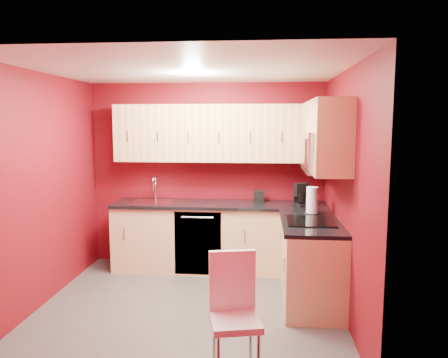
# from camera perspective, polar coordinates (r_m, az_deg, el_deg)

# --- Properties ---
(floor) EXTENTS (3.20, 3.20, 0.00)m
(floor) POSITION_cam_1_polar(r_m,az_deg,el_deg) (4.92, -4.43, -16.18)
(floor) COLOR #454341
(floor) RESTS_ON ground
(ceiling) EXTENTS (3.20, 3.20, 0.00)m
(ceiling) POSITION_cam_1_polar(r_m,az_deg,el_deg) (4.54, -4.75, 14.11)
(ceiling) COLOR white
(ceiling) RESTS_ON wall_back
(wall_back) EXTENTS (3.20, 0.00, 3.20)m
(wall_back) POSITION_cam_1_polar(r_m,az_deg,el_deg) (6.04, -2.21, 0.58)
(wall_back) COLOR #630912
(wall_back) RESTS_ON floor
(wall_front) EXTENTS (3.20, 0.00, 3.20)m
(wall_front) POSITION_cam_1_polar(r_m,az_deg,el_deg) (3.13, -9.19, -5.95)
(wall_front) COLOR #630912
(wall_front) RESTS_ON floor
(wall_left) EXTENTS (0.00, 3.00, 3.00)m
(wall_left) POSITION_cam_1_polar(r_m,az_deg,el_deg) (5.09, -22.66, -1.28)
(wall_left) COLOR #630912
(wall_left) RESTS_ON floor
(wall_right) EXTENTS (0.00, 3.00, 3.00)m
(wall_right) POSITION_cam_1_polar(r_m,az_deg,el_deg) (4.58, 15.56, -1.87)
(wall_right) COLOR #630912
(wall_right) RESTS_ON floor
(base_cabinets_back) EXTENTS (2.80, 0.60, 0.87)m
(base_cabinets_back) POSITION_cam_1_polar(r_m,az_deg,el_deg) (5.88, -0.59, -7.70)
(base_cabinets_back) COLOR #DEB17F
(base_cabinets_back) RESTS_ON floor
(base_cabinets_right) EXTENTS (0.60, 1.30, 0.87)m
(base_cabinets_right) POSITION_cam_1_polar(r_m,az_deg,el_deg) (4.97, 11.24, -10.70)
(base_cabinets_right) COLOR #DEB17F
(base_cabinets_right) RESTS_ON floor
(countertop_back) EXTENTS (2.80, 0.63, 0.04)m
(countertop_back) POSITION_cam_1_polar(r_m,az_deg,el_deg) (5.76, -0.61, -3.37)
(countertop_back) COLOR black
(countertop_back) RESTS_ON base_cabinets_back
(countertop_right) EXTENTS (0.63, 1.27, 0.04)m
(countertop_right) POSITION_cam_1_polar(r_m,az_deg,el_deg) (4.83, 11.22, -5.62)
(countertop_right) COLOR black
(countertop_right) RESTS_ON base_cabinets_right
(upper_cabinets_back) EXTENTS (2.80, 0.35, 0.75)m
(upper_cabinets_back) POSITION_cam_1_polar(r_m,az_deg,el_deg) (5.80, -0.49, 6.00)
(upper_cabinets_back) COLOR #E9C584
(upper_cabinets_back) RESTS_ON wall_back
(upper_cabinets_right) EXTENTS (0.35, 1.55, 0.75)m
(upper_cabinets_right) POSITION_cam_1_polar(r_m,az_deg,el_deg) (4.93, 12.88, 6.29)
(upper_cabinets_right) COLOR #E9C584
(upper_cabinets_right) RESTS_ON wall_right
(microwave) EXTENTS (0.42, 0.76, 0.42)m
(microwave) POSITION_cam_1_polar(r_m,az_deg,el_deg) (4.70, 12.82, 3.47)
(microwave) COLOR silver
(microwave) RESTS_ON upper_cabinets_right
(cooktop) EXTENTS (0.50, 0.55, 0.01)m
(cooktop) POSITION_cam_1_polar(r_m,az_deg,el_deg) (4.79, 11.21, -5.42)
(cooktop) COLOR black
(cooktop) RESTS_ON countertop_right
(sink) EXTENTS (0.52, 0.42, 0.35)m
(sink) POSITION_cam_1_polar(r_m,az_deg,el_deg) (5.92, -9.30, -2.63)
(sink) COLOR silver
(sink) RESTS_ON countertop_back
(dishwasher_front) EXTENTS (0.60, 0.02, 0.82)m
(dishwasher_front) POSITION_cam_1_polar(r_m,az_deg,el_deg) (5.63, -3.44, -8.40)
(dishwasher_front) COLOR black
(dishwasher_front) RESTS_ON base_cabinets_back
(downlight) EXTENTS (0.20, 0.20, 0.01)m
(downlight) POSITION_cam_1_polar(r_m,az_deg,el_deg) (4.84, -4.13, 13.53)
(downlight) COLOR white
(downlight) RESTS_ON ceiling
(coffee_maker) EXTENTS (0.24, 0.27, 0.28)m
(coffee_maker) POSITION_cam_1_polar(r_m,az_deg,el_deg) (5.66, 10.30, -2.03)
(coffee_maker) COLOR black
(coffee_maker) RESTS_ON countertop_back
(napkin_holder) EXTENTS (0.14, 0.14, 0.15)m
(napkin_holder) POSITION_cam_1_polar(r_m,az_deg,el_deg) (5.86, 4.58, -2.27)
(napkin_holder) COLOR black
(napkin_holder) RESTS_ON countertop_back
(paper_towel) EXTENTS (0.18, 0.18, 0.31)m
(paper_towel) POSITION_cam_1_polar(r_m,az_deg,el_deg) (5.17, 11.44, -2.77)
(paper_towel) COLOR white
(paper_towel) RESTS_ON countertop_right
(dining_chair) EXTENTS (0.46, 0.47, 0.94)m
(dining_chair) POSITION_cam_1_polar(r_m,az_deg,el_deg) (3.58, 1.50, -17.32)
(dining_chair) COLOR white
(dining_chair) RESTS_ON floor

